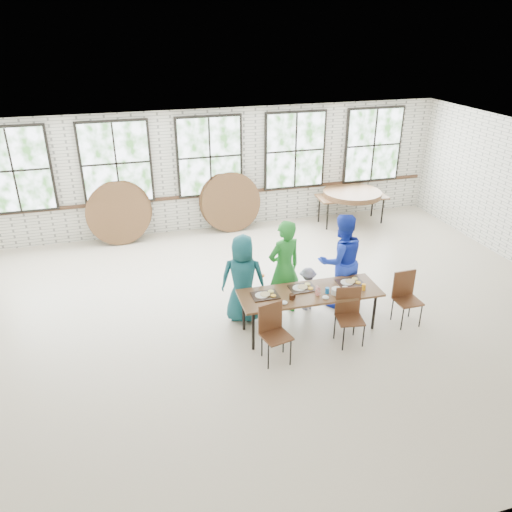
% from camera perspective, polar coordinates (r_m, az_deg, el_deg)
% --- Properties ---
extents(room, '(12.00, 12.00, 12.00)m').
position_cam_1_polar(room, '(12.38, -5.30, 11.04)').
color(room, '#C4B29C').
rests_on(room, ground).
extents(dining_table, '(2.42, 0.87, 0.74)m').
position_cam_1_polar(dining_table, '(8.48, 6.18, -4.41)').
color(dining_table, brown).
rests_on(dining_table, ground).
extents(chair_near_left, '(0.50, 0.49, 0.95)m').
position_cam_1_polar(chair_near_left, '(7.82, 1.98, -8.19)').
color(chair_near_left, '#54301C').
rests_on(chair_near_left, ground).
extents(chair_near_right, '(0.48, 0.47, 0.95)m').
position_cam_1_polar(chair_near_right, '(8.37, 10.57, -6.18)').
color(chair_near_right, '#54301C').
rests_on(chair_near_right, ground).
extents(chair_spare, '(0.42, 0.41, 0.95)m').
position_cam_1_polar(chair_spare, '(9.11, 16.73, -4.09)').
color(chair_spare, '#54301C').
rests_on(chair_spare, ground).
extents(adult_teal, '(0.91, 0.73, 1.61)m').
position_cam_1_polar(adult_teal, '(8.68, -1.50, -2.62)').
color(adult_teal, '#1A5C65').
rests_on(adult_teal, ground).
extents(adult_green, '(0.75, 0.60, 1.81)m').
position_cam_1_polar(adult_green, '(8.83, 3.23, -1.42)').
color(adult_green, '#22812A').
rests_on(adult_green, ground).
extents(toddler, '(0.62, 0.49, 0.84)m').
position_cam_1_polar(toddler, '(9.21, 5.89, -3.74)').
color(toddler, '#181239').
rests_on(toddler, ground).
extents(adult_blue, '(0.89, 0.70, 1.81)m').
position_cam_1_polar(adult_blue, '(9.22, 9.65, -0.55)').
color(adult_blue, '#1C36C6').
rests_on(adult_blue, ground).
extents(storage_table, '(1.84, 0.86, 0.74)m').
position_cam_1_polar(storage_table, '(13.27, 10.88, 6.54)').
color(storage_table, brown).
rests_on(storage_table, ground).
extents(tabletop_clutter, '(1.99, 0.64, 0.11)m').
position_cam_1_polar(tabletop_clutter, '(8.45, 6.87, -3.94)').
color(tabletop_clutter, black).
rests_on(tabletop_clutter, dining_table).
extents(round_tops_stacked, '(1.50, 1.50, 0.13)m').
position_cam_1_polar(round_tops_stacked, '(13.23, 10.93, 7.02)').
color(round_tops_stacked, brown).
rests_on(round_tops_stacked, storage_table).
extents(round_tops_leaning, '(4.25, 0.48, 1.48)m').
position_cam_1_polar(round_tops_leaning, '(12.38, -9.12, 5.53)').
color(round_tops_leaning, brown).
rests_on(round_tops_leaning, ground).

